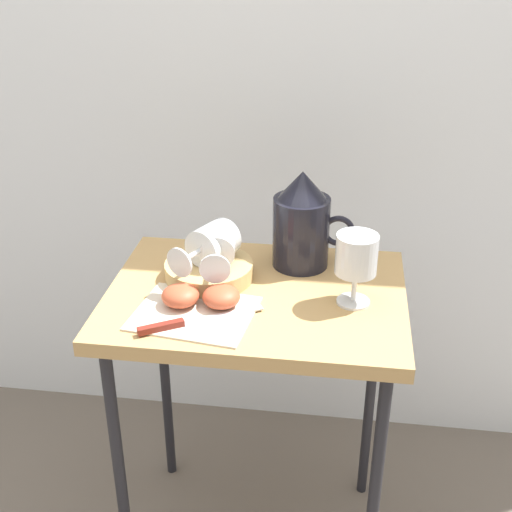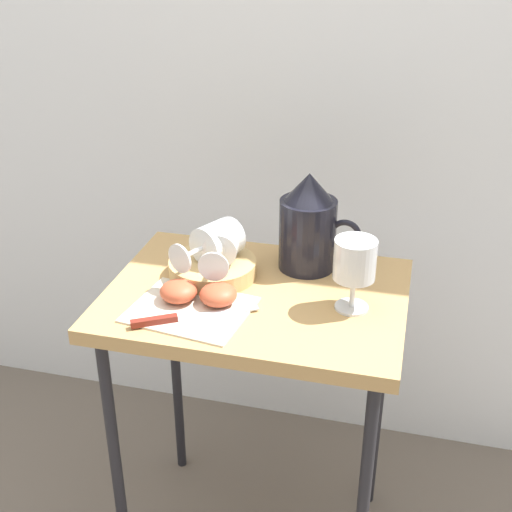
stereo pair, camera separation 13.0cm
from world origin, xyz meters
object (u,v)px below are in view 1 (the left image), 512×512
object	(u,v)px
wine_glass_tipped_near	(218,247)
knife	(183,323)
apple_half_left	(180,296)
wine_glass_upright	(356,258)
apple_half_right	(221,297)
table	(256,322)
wine_glass_tipped_far	(212,244)
basket_tray	(209,271)
pitcher	(302,228)

from	to	relation	value
wine_glass_tipped_near	knife	bearing A→B (deg)	-99.08
apple_half_left	knife	size ratio (longest dim) A/B	0.34
wine_glass_upright	apple_half_right	world-z (taller)	wine_glass_upright
table	wine_glass_tipped_far	world-z (taller)	wine_glass_tipped_far
table	knife	bearing A→B (deg)	-128.68
wine_glass_tipped_far	knife	bearing A→B (deg)	-95.18
wine_glass_tipped_far	apple_half_right	bearing A→B (deg)	-71.56
table	wine_glass_upright	bearing A→B (deg)	-4.43
table	wine_glass_tipped_far	bearing A→B (deg)	151.79
wine_glass_upright	wine_glass_tipped_near	xyz separation A→B (m)	(-0.27, 0.06, -0.03)
basket_tray	wine_glass_tipped_far	bearing A→B (deg)	52.34
wine_glass_tipped_near	knife	size ratio (longest dim) A/B	0.69
basket_tray	apple_half_left	size ratio (longest dim) A/B	2.51
wine_glass_tipped_near	apple_half_left	world-z (taller)	wine_glass_tipped_near
wine_glass_tipped_far	apple_half_right	distance (m)	0.14
table	apple_half_right	size ratio (longest dim) A/B	9.48
wine_glass_upright	knife	bearing A→B (deg)	-157.23
apple_half_left	pitcher	bearing A→B (deg)	43.86
wine_glass_tipped_far	knife	distance (m)	0.21
table	wine_glass_upright	size ratio (longest dim) A/B	4.76
table	apple_half_left	world-z (taller)	apple_half_left
pitcher	apple_half_left	size ratio (longest dim) A/B	2.92
apple_half_left	basket_tray	bearing A→B (deg)	75.02
table	wine_glass_upright	world-z (taller)	wine_glass_upright
wine_glass_tipped_far	table	bearing A→B (deg)	-28.21
basket_tray	knife	distance (m)	0.19
table	wine_glass_upright	distance (m)	0.25
pitcher	knife	world-z (taller)	pitcher
wine_glass_upright	knife	distance (m)	0.34
apple_half_right	knife	xyz separation A→B (m)	(-0.06, -0.08, -0.02)
apple_half_right	wine_glass_tipped_far	bearing A→B (deg)	108.44
apple_half_left	wine_glass_tipped_far	bearing A→B (deg)	73.24
wine_glass_tipped_near	apple_half_left	distance (m)	0.14
knife	wine_glass_tipped_far	bearing A→B (deg)	84.82
pitcher	apple_half_left	world-z (taller)	pitcher
table	basket_tray	world-z (taller)	basket_tray
wine_glass_upright	wine_glass_tipped_near	world-z (taller)	wine_glass_upright
knife	wine_glass_tipped_near	bearing A→B (deg)	80.92
wine_glass_upright	apple_half_left	distance (m)	0.34
wine_glass_upright	apple_half_left	xyz separation A→B (m)	(-0.32, -0.06, -0.07)
wine_glass_tipped_near	apple_half_right	xyz separation A→B (m)	(0.03, -0.12, -0.05)
pitcher	wine_glass_tipped_near	world-z (taller)	pitcher
basket_tray	apple_half_left	xyz separation A→B (m)	(-0.03, -0.12, 0.01)
basket_tray	pitcher	world-z (taller)	pitcher
apple_half_right	basket_tray	bearing A→B (deg)	112.65
table	apple_half_right	distance (m)	0.13
apple_half_left	apple_half_right	world-z (taller)	same
basket_tray	pitcher	distance (m)	0.21
wine_glass_tipped_near	knife	world-z (taller)	wine_glass_tipped_near
basket_tray	apple_half_left	world-z (taller)	apple_half_left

